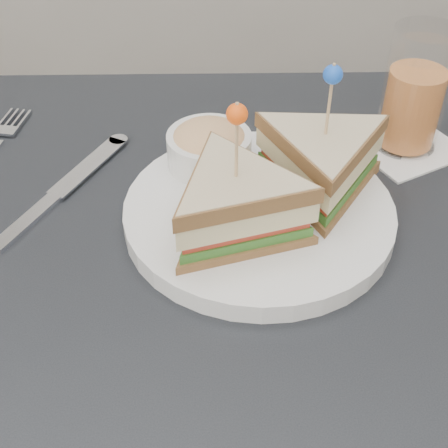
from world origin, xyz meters
TOP-DOWN VIEW (x-y plane):
  - table at (0.00, 0.00)m, footprint 0.80×0.80m
  - plate_meal at (0.06, 0.07)m, footprint 0.34×0.33m
  - cutlery_knife at (-0.17, 0.12)m, footprint 0.12×0.21m
  - drink_set at (0.23, 0.21)m, footprint 0.16×0.16m

SIDE VIEW (x-z plane):
  - table at x=0.00m, z-range 0.30..1.05m
  - cutlery_knife at x=-0.17m, z-range 0.75..0.76m
  - plate_meal at x=0.06m, z-range 0.71..0.88m
  - drink_set at x=0.23m, z-range 0.74..0.89m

